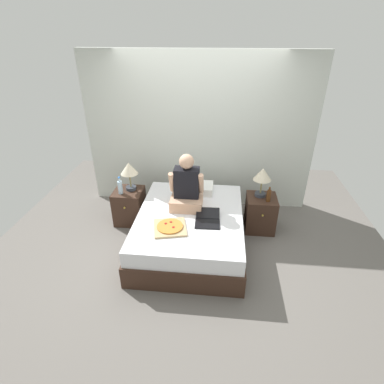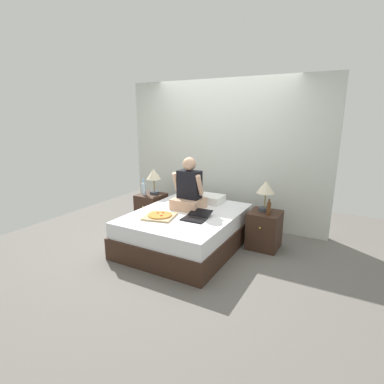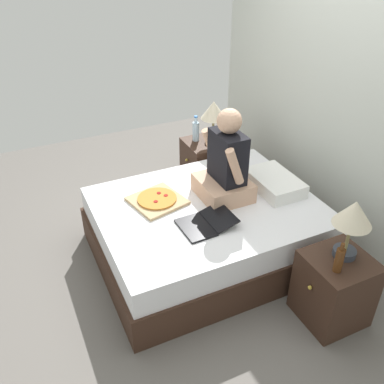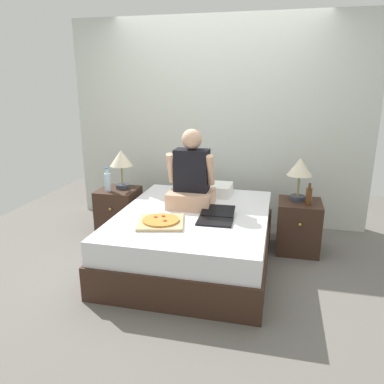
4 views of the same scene
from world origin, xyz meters
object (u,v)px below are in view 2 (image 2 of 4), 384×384
Objects in this scene: lamp_on_left_nightstand at (154,176)px; lamp_on_right_nightstand at (266,189)px; laptop at (196,217)px; pizza_box at (160,216)px; bed at (186,230)px; nightstand_left at (151,209)px; beer_bottle at (269,208)px; person_seated at (189,190)px; nightstand_right at (264,230)px; water_bottle at (144,189)px.

lamp_on_left_nightstand is 1.00× the size of lamp_on_right_nightstand.
lamp_on_right_nightstand is 1.09m from laptop.
pizza_box is at bearing -142.62° from lamp_on_right_nightstand.
bed is at bearing -150.47° from lamp_on_right_nightstand.
lamp_on_left_nightstand is at bearing 149.60° from laptop.
lamp_on_right_nightstand reaches higher than nightstand_left.
nightstand_left is (-1.02, 0.51, 0.02)m from bed.
beer_bottle is (0.10, -0.15, -0.23)m from lamp_on_right_nightstand.
lamp_on_right_nightstand is at bearing 19.00° from person_seated.
nightstand_left is 2.04m from nightstand_right.
person_seated is (-0.07, 0.20, 0.55)m from bed.
lamp_on_right_nightstand reaches higher than nightstand_right.
laptop is at bearing -48.46° from person_seated.
bed is 4.10× the size of lamp_on_right_nightstand.
lamp_on_left_nightstand is 0.99m from person_seated.
pizza_box is at bearing -149.42° from beer_bottle.
lamp_on_right_nightstand is at bearing 0.00° from lamp_on_left_nightstand.
person_seated reaches higher than pizza_box.
lamp_on_right_nightstand reaches higher than beer_bottle.
nightstand_right is at bearing 0.00° from nightstand_left.
nightstand_left is 1.29× the size of laptop.
lamp_on_left_nightstand is 2.09m from beer_bottle.
lamp_on_left_nightstand and lamp_on_right_nightstand have the same top height.
nightstand_right is at bearing -59.07° from lamp_on_right_nightstand.
bed is at bearing 59.09° from pizza_box.
water_bottle is at bearing 179.74° from beer_bottle.
nightstand_left is at bearing 161.73° from person_seated.
pizza_box is at bearing -144.81° from nightstand_right.
beer_bottle is (2.11, -0.10, 0.37)m from nightstand_left.
lamp_on_left_nightstand is at bearing 158.23° from person_seated.
beer_bottle reaches higher than bed.
nightstand_right is 1.54m from pizza_box.
nightstand_left is 2.15m from beer_bottle.
lamp_on_left_nightstand is 1.63× the size of water_bottle.
bed is at bearing -70.96° from person_seated.
nightstand_right is 2.38× the size of beer_bottle.
person_seated is (1.03, -0.22, 0.15)m from water_bottle.
person_seated is at bearing 75.10° from pizza_box.
nightstand_left is at bearing 152.13° from laptop.
nightstand_left is 1.46m from laptop.
beer_bottle is 1.52m from pizza_box.
nightstand_right is (2.12, 0.09, -0.39)m from water_bottle.
nightstand_right is 1.14× the size of pizza_box.
lamp_on_right_nightstand is 0.94× the size of pizza_box.
water_bottle is (-1.10, 0.42, 0.40)m from bed.
nightstand_left is 1.00× the size of nightstand_right.
bed is 3.37× the size of nightstand_right.
nightstand_right is 0.70× the size of person_seated.
person_seated reaches higher than lamp_on_left_nightstand.
pizza_box is (-0.22, -0.36, 0.28)m from bed.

